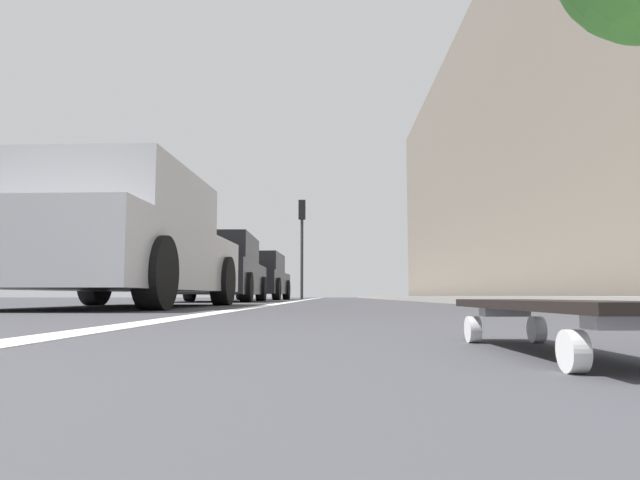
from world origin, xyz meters
name	(u,v)px	position (x,y,z in m)	size (l,w,h in m)	color
ground_plane	(347,303)	(10.00, 0.00, 0.00)	(80.00, 80.00, 0.00)	#38383D
lane_stripe_white	(309,299)	(20.00, 1.12, 0.00)	(52.00, 0.16, 0.01)	silver
sidewalk_curb	(442,298)	(18.00, -3.26, 0.06)	(52.00, 3.20, 0.12)	#9E9B93
building_facade	(488,149)	(22.00, -5.99, 6.00)	(40.00, 1.20, 12.00)	slate
skateboard	(549,310)	(0.84, -0.20, 0.09)	(0.84, 0.22, 0.11)	white
parked_car_near	(119,243)	(5.85, 2.65, 0.72)	(4.40, 2.05, 1.49)	#B7B7BC
parked_car_mid	(215,270)	(12.20, 2.89, 0.69)	(4.48, 2.05, 1.46)	black
parked_car_far	(257,277)	(18.03, 2.72, 0.73)	(4.59, 1.93, 1.50)	black
traffic_light	(302,230)	(22.78, 1.52, 2.83)	(0.33, 0.28, 4.08)	#2D2D2D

